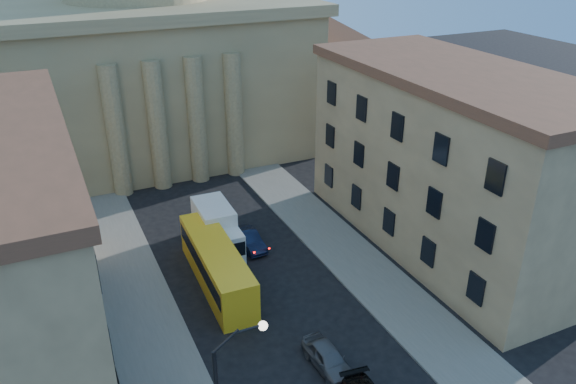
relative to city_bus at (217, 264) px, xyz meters
name	(u,v)px	position (x,y,z in m)	size (l,w,h in m)	color
sidewalk_left	(156,355)	(-6.03, -5.83, -1.67)	(5.00, 60.00, 0.15)	#615F59
sidewalk_right	(383,288)	(10.97, -5.83, -1.67)	(5.00, 60.00, 0.15)	#615F59
church	(144,46)	(2.47, 31.64, 10.13)	(68.02, 28.76, 36.60)	#7F6F4E
building_right	(451,159)	(19.47, -1.83, 5.67)	(11.60, 26.60, 14.70)	tan
car_right_far	(328,358)	(3.27, -11.29, -1.01)	(1.74, 4.33, 1.48)	#4E4E53
car_right_distant	(249,240)	(4.10, 3.95, -1.03)	(1.52, 4.35, 1.43)	black
city_bus	(217,264)	(0.00, 0.00, 0.00)	(3.03, 11.63, 3.26)	yellow
box_truck	(218,231)	(1.67, 4.78, -0.02)	(2.78, 6.72, 3.65)	silver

